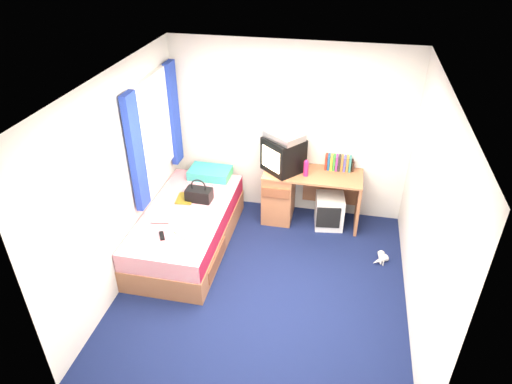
% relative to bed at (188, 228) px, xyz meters
% --- Properties ---
extents(ground, '(3.40, 3.40, 0.00)m').
position_rel_bed_xyz_m(ground, '(1.10, -0.54, -0.27)').
color(ground, '#0C1438').
rests_on(ground, ground).
extents(room_shell, '(3.40, 3.40, 3.40)m').
position_rel_bed_xyz_m(room_shell, '(1.10, -0.54, 1.18)').
color(room_shell, white).
rests_on(room_shell, ground).
extents(bed, '(1.01, 2.00, 0.54)m').
position_rel_bed_xyz_m(bed, '(0.00, 0.00, 0.00)').
color(bed, '#A66A45').
rests_on(bed, ground).
extents(pillow, '(0.57, 0.37, 0.12)m').
position_rel_bed_xyz_m(pillow, '(0.06, 0.87, 0.33)').
color(pillow, blue).
rests_on(pillow, bed).
extents(desk, '(1.30, 0.55, 0.75)m').
position_rel_bed_xyz_m(desk, '(1.21, 0.90, 0.14)').
color(desk, '#A66A45').
rests_on(desk, ground).
extents(storage_cube, '(0.41, 0.41, 0.46)m').
position_rel_bed_xyz_m(storage_cube, '(1.74, 0.81, -0.04)').
color(storage_cube, silver).
rests_on(storage_cube, ground).
extents(crt_tv, '(0.62, 0.62, 0.45)m').
position_rel_bed_xyz_m(crt_tv, '(1.07, 0.90, 0.71)').
color(crt_tv, black).
rests_on(crt_tv, desk).
extents(vcr, '(0.58, 0.55, 0.09)m').
position_rel_bed_xyz_m(vcr, '(1.07, 0.90, 0.98)').
color(vcr, '#BBBCBE').
rests_on(vcr, crt_tv).
extents(book_row, '(0.34, 0.13, 0.20)m').
position_rel_bed_xyz_m(book_row, '(1.79, 1.06, 0.58)').
color(book_row, maroon).
rests_on(book_row, desk).
extents(picture_frame, '(0.04, 0.12, 0.14)m').
position_rel_bed_xyz_m(picture_frame, '(1.98, 1.09, 0.55)').
color(picture_frame, black).
rests_on(picture_frame, desk).
extents(pink_water_bottle, '(0.07, 0.07, 0.20)m').
position_rel_bed_xyz_m(pink_water_bottle, '(1.39, 0.80, 0.58)').
color(pink_water_bottle, '#CE1D5B').
rests_on(pink_water_bottle, desk).
extents(aerosol_can, '(0.06, 0.06, 0.19)m').
position_rel_bed_xyz_m(aerosol_can, '(1.30, 0.87, 0.57)').
color(aerosol_can, silver).
rests_on(aerosol_can, desk).
extents(handbag, '(0.34, 0.20, 0.30)m').
position_rel_bed_xyz_m(handbag, '(0.09, 0.26, 0.36)').
color(handbag, black).
rests_on(handbag, bed).
extents(towel, '(0.37, 0.34, 0.10)m').
position_rel_bed_xyz_m(towel, '(0.30, -0.21, 0.32)').
color(towel, silver).
rests_on(towel, bed).
extents(magazine, '(0.24, 0.30, 0.01)m').
position_rel_bed_xyz_m(magazine, '(-0.10, 0.25, 0.28)').
color(magazine, gold).
rests_on(magazine, bed).
extents(water_bottle, '(0.21, 0.11, 0.07)m').
position_rel_bed_xyz_m(water_bottle, '(-0.20, -0.31, 0.31)').
color(water_bottle, silver).
rests_on(water_bottle, bed).
extents(colour_swatch_fan, '(0.22, 0.17, 0.01)m').
position_rel_bed_xyz_m(colour_swatch_fan, '(0.11, -0.49, 0.28)').
color(colour_swatch_fan, gold).
rests_on(colour_swatch_fan, bed).
extents(remote_control, '(0.12, 0.16, 0.02)m').
position_rel_bed_xyz_m(remote_control, '(-0.09, -0.56, 0.28)').
color(remote_control, black).
rests_on(remote_control, bed).
extents(window_assembly, '(0.11, 1.42, 1.40)m').
position_rel_bed_xyz_m(window_assembly, '(-0.45, 0.36, 1.15)').
color(window_assembly, silver).
rests_on(window_assembly, room_shell).
extents(white_heels, '(0.22, 0.26, 0.09)m').
position_rel_bed_xyz_m(white_heels, '(2.43, 0.15, -0.23)').
color(white_heels, silver).
rests_on(white_heels, ground).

